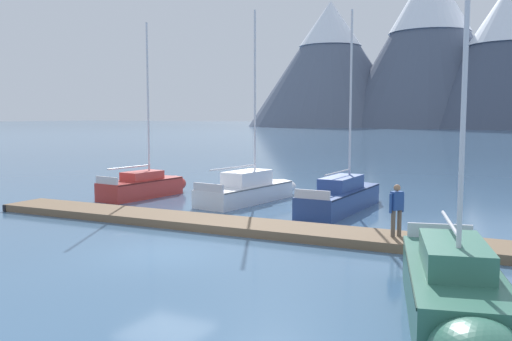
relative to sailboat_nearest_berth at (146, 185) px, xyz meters
The scene contains 10 objects.
ground_plane 12.17m from the sailboat_nearest_berth, 48.38° to the right, with size 700.00×700.00×0.00m, color #426689.
mountain_west_summit 194.11m from the sailboat_nearest_berth, 107.45° to the left, with size 63.74×63.74×48.36m.
mountain_central_massif 191.43m from the sailboat_nearest_berth, 96.43° to the left, with size 65.24×65.24×59.46m.
mountain_shoulder_ridge 181.92m from the sailboat_nearest_berth, 87.87° to the left, with size 59.33×59.33×49.46m.
dock 9.55m from the sailboat_nearest_berth, 32.22° to the right, with size 21.63×2.86×0.30m.
sailboat_nearest_berth is the anchor object (origin of this frame).
sailboat_second_berth 5.70m from the sailboat_nearest_berth, 12.50° to the left, with size 2.56×7.16×9.24m.
sailboat_mid_dock_port 10.41m from the sailboat_nearest_berth, ahead, with size 1.83×7.48×8.88m.
sailboat_mid_dock_starboard 20.23m from the sailboat_nearest_berth, 33.72° to the right, with size 3.32×6.91×7.08m.
person_on_dock 14.94m from the sailboat_nearest_berth, 19.01° to the right, with size 0.40×0.50×1.69m.
Camera 1 is at (10.20, -13.36, 4.18)m, focal length 38.73 mm.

